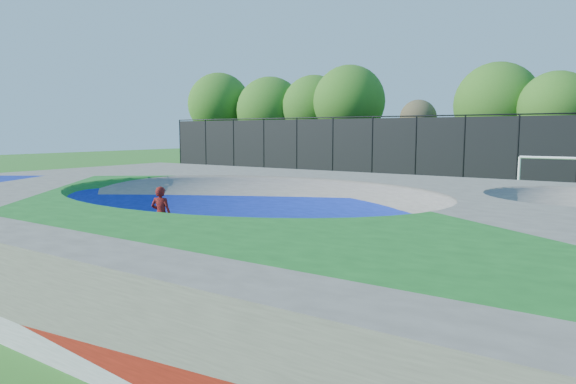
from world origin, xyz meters
name	(u,v)px	position (x,y,z in m)	size (l,w,h in m)	color
ground	(245,245)	(0.00, 0.00, 0.00)	(120.00, 120.00, 0.00)	#23651C
skate_deck	(245,218)	(0.00, 0.00, 0.75)	(22.00, 14.00, 1.50)	gray
skater	(161,215)	(-2.09, -1.02, 0.78)	(0.57, 0.37, 1.55)	red
skateboard	(162,242)	(-2.09, -1.02, 0.03)	(0.78, 0.22, 0.05)	black
soccer_goal	(550,169)	(5.23, 16.55, 1.28)	(2.81, 0.12, 1.85)	white
fence	(464,147)	(0.00, 21.00, 2.10)	(48.09, 0.09, 4.04)	black
treeline	(457,102)	(-2.00, 26.18, 5.05)	(52.45, 6.95, 8.44)	#463323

